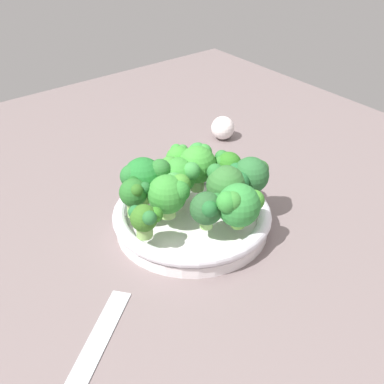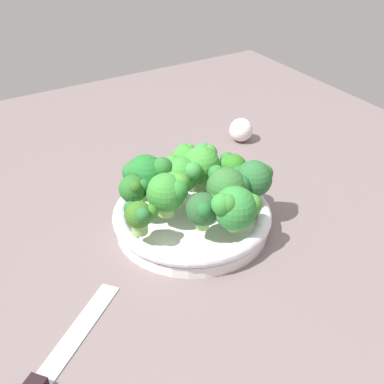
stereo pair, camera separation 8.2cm
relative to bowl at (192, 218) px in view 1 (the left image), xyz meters
The scene contains 15 objects.
ground_plane 5.47cm from the bowl, 62.07° to the right, with size 130.00×130.00×2.50cm, color slate.
bowl is the anchor object (origin of this frame).
broccoli_floret_0 7.72cm from the bowl, 76.64° to the left, with size 5.40×5.21×5.80cm.
broccoli_floret_1 8.99cm from the bowl, 139.06° to the right, with size 6.35×6.88×7.75cm.
broccoli_floret_2 7.04cm from the bowl, 10.18° to the right, with size 6.93×6.11×6.90cm.
broccoli_floret_3 8.01cm from the bowl, 149.58° to the left, with size 6.51×6.71×7.03cm.
broccoli_floret_4 10.43cm from the bowl, 169.23° to the right, with size 4.47×4.95×6.32cm.
broccoli_floret_5 10.12cm from the bowl, 52.79° to the right, with size 7.30×6.65×7.54cm.
broccoli_floret_6 10.55cm from the bowl, 114.02° to the right, with size 4.53×4.55×6.33cm.
broccoli_floret_7 10.66cm from the bowl, 25.23° to the right, with size 4.42×4.40×6.31cm.
broccoli_floret_8 11.57cm from the bowl, 163.41° to the left, with size 6.60×5.85×6.85cm.
broccoli_floret_9 10.22cm from the bowl, 106.20° to the left, with size 7.82×6.50×6.97cm.
broccoli_floret_10 11.02cm from the bowl, ahead, with size 4.64×4.97×5.19cm.
broccoli_floret_11 7.11cm from the bowl, 96.14° to the right, with size 6.23×6.53×6.94cm.
garlic_bulb 32.65cm from the bowl, 139.55° to the right, with size 4.87×4.87×4.87cm, color white.
Camera 1 is at (40.62, 58.16, 51.15)cm, focal length 49.93 mm.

